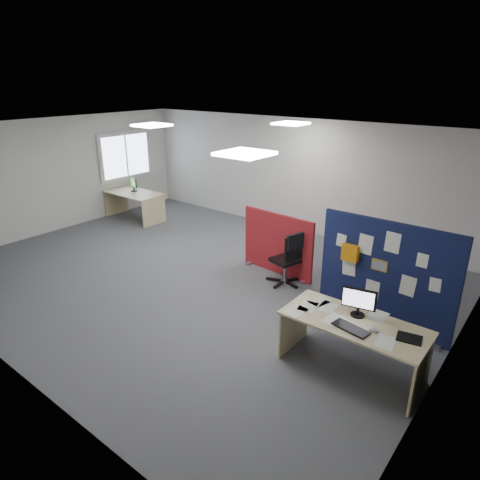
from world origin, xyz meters
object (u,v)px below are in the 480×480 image
Objects in this scene: red_divider at (278,244)px; office_chair at (289,256)px; monitor_main at (359,301)px; main_desk at (355,332)px; navy_divider at (385,276)px; monitor_second at (134,184)px; second_desk at (135,198)px.

red_divider reaches higher than office_chair.
monitor_main is 0.27× the size of red_divider.
main_desk is at bearing -22.59° from office_chair.
navy_divider reaches higher than main_desk.
second_desk is at bearing -17.55° from monitor_second.
monitor_main reaches higher than office_chair.
monitor_main is 7.65m from monitor_second.
office_chair is (-1.94, 1.54, 0.02)m from main_desk.
monitor_main is (0.08, -1.11, 0.10)m from navy_divider.
navy_divider reaches higher than second_desk.
second_desk is 0.38m from monitor_second.
red_divider reaches higher than second_desk.
red_divider is (-2.41, 1.86, 0.02)m from main_desk.
monitor_second is at bearing 170.72° from navy_divider.
main_desk is 4.72× the size of monitor_second.
main_desk is 1.76× the size of office_chair.
second_desk is (-7.14, 1.12, -0.29)m from navy_divider.
monitor_main reaches higher than monitor_second.
second_desk is at bearing -172.80° from office_chair.
main_desk is at bearing -84.58° from navy_divider.
monitor_main is 0.42× the size of office_chair.
red_divider is 0.98× the size of second_desk.
monitor_second is at bearing -173.25° from office_chair.
navy_divider is 7.31m from monitor_second.
monitor_main is at bearing 106.77° from main_desk.
monitor_second is (-7.33, 2.41, 0.37)m from main_desk.
navy_divider is at bearing -11.21° from red_divider.
second_desk is at bearing 162.03° from main_desk.
monitor_second is at bearing 142.91° from second_desk.
red_divider is at bearing 164.58° from navy_divider.
monitor_second is 5.47m from office_chair.
navy_divider is 1.14× the size of main_desk.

